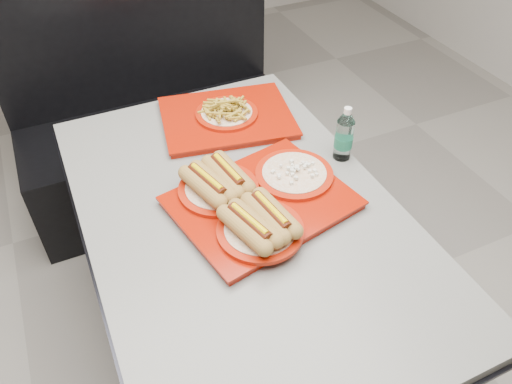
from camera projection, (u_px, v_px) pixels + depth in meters
name	position (u px, v px, depth m)	size (l,w,h in m)	color
ground	(245.00, 344.00, 2.00)	(6.00, 6.00, 0.00)	gray
diner_table	(242.00, 247.00, 1.61)	(0.92, 1.42, 0.75)	black
booth_bench	(155.00, 120.00, 2.46)	(1.30, 0.57, 1.35)	black
tray_near	(255.00, 199.00, 1.47)	(0.57, 0.49, 0.11)	#931304
tray_far	(227.00, 115.00, 1.83)	(0.53, 0.44, 0.09)	#931304
water_bottle	(344.00, 137.00, 1.63)	(0.06, 0.06, 0.19)	silver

